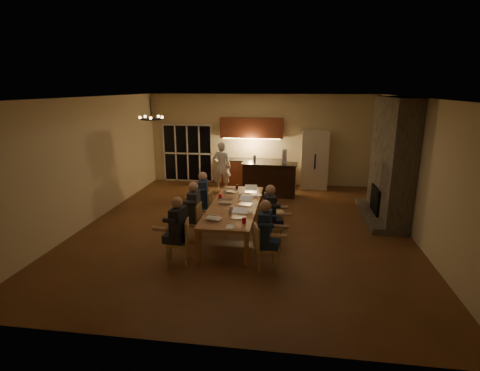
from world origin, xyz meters
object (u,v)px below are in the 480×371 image
(laptop_c, at_px, (225,198))
(plate_near, at_px, (246,212))
(person_right_mid, at_px, (270,215))
(chair_left_far, at_px, (203,208))
(redcup_mid, at_px, (220,197))
(laptop_b, at_px, (239,213))
(person_right_near, at_px, (265,235))
(laptop_f, at_px, (251,188))
(mug_back, at_px, (224,192))
(standing_person, at_px, (222,167))
(bar_bottle, at_px, (255,159))
(mug_mid, at_px, (240,196))
(person_left_mid, at_px, (194,211))
(person_left_far, at_px, (203,198))
(redcup_near, at_px, (244,220))
(person_left_near, at_px, (178,230))
(chandelier, at_px, (151,119))
(plate_left, at_px, (213,217))
(laptop_a, at_px, (214,214))
(laptop_d, at_px, (245,200))
(chair_right_near, at_px, (266,247))
(laptop_e, at_px, (232,188))
(chair_right_mid, at_px, (271,226))
(mug_front, at_px, (231,208))
(can_silver, at_px, (230,212))
(chair_right_far, at_px, (274,211))
(dining_table, at_px, (235,219))
(plate_far, at_px, (257,195))
(bar_island, at_px, (269,179))
(chair_left_mid, at_px, (191,223))
(bar_blender, at_px, (285,157))
(chair_left_near, at_px, (177,242))
(can_cola, at_px, (237,187))
(refrigerator, at_px, (314,160))

(laptop_c, relative_size, plate_near, 1.32)
(laptop_c, bearing_deg, person_right_mid, 147.48)
(chair_left_far, xyz_separation_m, redcup_mid, (0.48, -0.15, 0.37))
(laptop_b, bearing_deg, person_right_near, -45.18)
(laptop_f, relative_size, mug_back, 3.20)
(standing_person, xyz_separation_m, bar_bottle, (1.13, -0.30, 0.36))
(mug_mid, bearing_deg, laptop_f, 66.45)
(redcup_mid, bearing_deg, person_left_mid, -117.50)
(person_left_far, relative_size, laptop_f, 4.31)
(person_left_far, bearing_deg, laptop_c, 45.89)
(person_left_mid, relative_size, redcup_near, 11.50)
(person_left_near, xyz_separation_m, redcup_near, (1.25, 0.42, 0.12))
(person_left_near, distance_m, laptop_b, 1.34)
(mug_mid, height_order, redcup_mid, redcup_mid)
(chandelier, bearing_deg, plate_left, -23.50)
(person_right_near, relative_size, redcup_mid, 11.50)
(laptop_a, height_order, laptop_d, same)
(chair_right_near, relative_size, laptop_e, 2.78)
(chair_right_mid, relative_size, redcup_near, 7.42)
(laptop_c, xyz_separation_m, plate_left, (-0.07, -1.07, -0.10))
(person_right_near, bearing_deg, chair_left_far, 42.46)
(laptop_f, height_order, redcup_near, laptop_f)
(mug_front, xyz_separation_m, plate_left, (-0.31, -0.53, -0.04))
(laptop_a, distance_m, plate_left, 0.14)
(person_left_far, bearing_deg, chair_right_near, 30.38)
(mug_back, distance_m, can_silver, 1.63)
(chair_right_far, bearing_deg, laptop_b, 137.03)
(chair_right_mid, xyz_separation_m, laptop_e, (-1.13, 1.56, 0.42))
(chair_right_mid, xyz_separation_m, mug_back, (-1.30, 1.36, 0.36))
(mug_front, distance_m, bar_bottle, 3.90)
(standing_person, height_order, redcup_mid, standing_person)
(dining_table, relative_size, plate_far, 11.89)
(person_left_mid, bearing_deg, bar_island, 156.95)
(chair_left_mid, height_order, plate_far, chair_left_mid)
(laptop_a, height_order, plate_left, laptop_a)
(can_silver, bearing_deg, bar_blender, 75.59)
(chair_right_mid, distance_m, bar_blender, 4.00)
(chair_left_near, bearing_deg, can_silver, 124.54)
(can_silver, bearing_deg, chair_left_near, -135.10)
(chair_right_near, xyz_separation_m, can_cola, (-1.03, 2.98, 0.37))
(laptop_b, relative_size, mug_mid, 3.20)
(laptop_e, bearing_deg, person_left_mid, 84.05)
(person_right_near, xyz_separation_m, mug_front, (-0.85, 1.17, 0.11))
(chair_left_far, xyz_separation_m, can_silver, (0.92, -1.26, 0.37))
(person_right_near, distance_m, laptop_f, 2.75)
(can_cola, bearing_deg, chandelier, -134.70)
(plate_far, bearing_deg, redcup_near, -91.93)
(plate_far, bearing_deg, laptop_f, 125.83)
(chair_left_near, height_order, redcup_near, chair_left_near)
(refrigerator, bearing_deg, chair_left_mid, -120.14)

